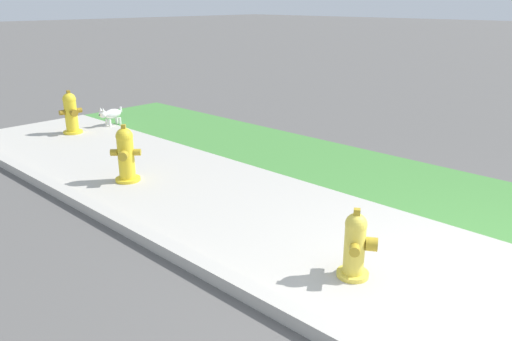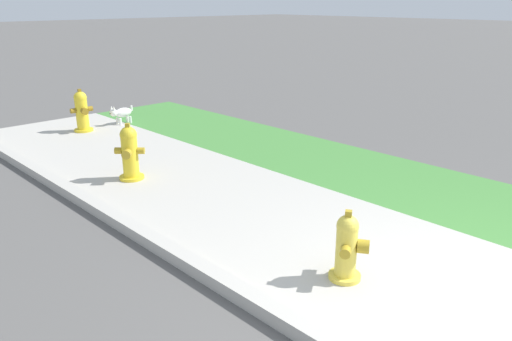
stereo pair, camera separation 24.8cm
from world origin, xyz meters
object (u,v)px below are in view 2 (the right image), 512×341
object	(u,v)px
fire_hydrant_mid_block	(130,153)
fire_hydrant_near_corner	(347,248)
small_white_dog	(121,113)
fire_hydrant_by_grass_verge	(82,111)

from	to	relation	value
fire_hydrant_mid_block	fire_hydrant_near_corner	world-z (taller)	fire_hydrant_mid_block
fire_hydrant_mid_block	small_white_dog	xyz separation A→B (m)	(-2.92, 1.53, -0.15)
fire_hydrant_by_grass_verge	small_white_dog	distance (m)	0.81
fire_hydrant_near_corner	small_white_dog	bearing A→B (deg)	-135.24
fire_hydrant_mid_block	fire_hydrant_near_corner	xyz separation A→B (m)	(3.54, -0.00, -0.07)
fire_hydrant_near_corner	fire_hydrant_by_grass_verge	size ratio (longest dim) A/B	0.82
fire_hydrant_near_corner	small_white_dog	distance (m)	6.65
fire_hydrant_by_grass_verge	fire_hydrant_near_corner	bearing A→B (deg)	90.24
small_white_dog	fire_hydrant_mid_block	bearing A→B (deg)	57.23
fire_hydrant_mid_block	small_white_dog	bearing A→B (deg)	-73.48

